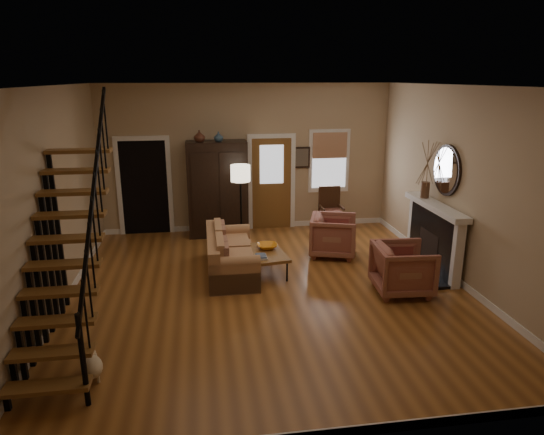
{
  "coord_description": "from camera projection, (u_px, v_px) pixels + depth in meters",
  "views": [
    {
      "loc": [
        -1.06,
        -7.33,
        3.43
      ],
      "look_at": [
        0.1,
        0.4,
        1.15
      ],
      "focal_mm": 32.0,
      "sensor_mm": 36.0,
      "label": 1
    }
  ],
  "objects": [
    {
      "name": "room",
      "position": [
        235.0,
        181.0,
        9.26
      ],
      "size": [
        7.0,
        7.33,
        3.3
      ],
      "color": "#985B26",
      "rests_on": "ground"
    },
    {
      "name": "staircase",
      "position": [
        63.0,
        230.0,
        5.99
      ],
      "size": [
        0.94,
        2.8,
        3.2
      ],
      "primitive_type": null,
      "color": "brown",
      "rests_on": "ground"
    },
    {
      "name": "fireplace",
      "position": [
        436.0,
        231.0,
        8.78
      ],
      "size": [
        0.33,
        1.95,
        2.3
      ],
      "color": "black",
      "rests_on": "ground"
    },
    {
      "name": "armoire",
      "position": [
        218.0,
        189.0,
        10.67
      ],
      "size": [
        1.3,
        0.6,
        2.1
      ],
      "primitive_type": null,
      "color": "black",
      "rests_on": "ground"
    },
    {
      "name": "vase_a",
      "position": [
        199.0,
        136.0,
        10.19
      ],
      "size": [
        0.24,
        0.24,
        0.25
      ],
      "primitive_type": "imported",
      "color": "#4C2619",
      "rests_on": "armoire"
    },
    {
      "name": "vase_b",
      "position": [
        218.0,
        137.0,
        10.26
      ],
      "size": [
        0.2,
        0.2,
        0.21
      ],
      "primitive_type": "imported",
      "color": "#334C60",
      "rests_on": "armoire"
    },
    {
      "name": "sofa",
      "position": [
        231.0,
        254.0,
        8.71
      ],
      "size": [
        0.85,
        1.96,
        0.73
      ],
      "primitive_type": null,
      "rotation": [
        0.0,
        0.0,
        -0.01
      ],
      "color": "#B07C50",
      "rests_on": "ground"
    },
    {
      "name": "coffee_table",
      "position": [
        266.0,
        262.0,
        8.74
      ],
      "size": [
        0.78,
        1.16,
        0.41
      ],
      "primitive_type": null,
      "rotation": [
        0.0,
        0.0,
        0.15
      ],
      "color": "brown",
      "rests_on": "ground"
    },
    {
      "name": "bowl",
      "position": [
        267.0,
        246.0,
        8.82
      ],
      "size": [
        0.37,
        0.37,
        0.09
      ],
      "primitive_type": "imported",
      "color": "orange",
      "rests_on": "coffee_table"
    },
    {
      "name": "books",
      "position": [
        261.0,
        256.0,
        8.37
      ],
      "size": [
        0.2,
        0.27,
        0.05
      ],
      "primitive_type": null,
      "color": "beige",
      "rests_on": "coffee_table"
    },
    {
      "name": "armchair_left",
      "position": [
        403.0,
        269.0,
        7.9
      ],
      "size": [
        0.97,
        0.94,
        0.82
      ],
      "primitive_type": "imported",
      "rotation": [
        0.0,
        0.0,
        1.5
      ],
      "color": "maroon",
      "rests_on": "ground"
    },
    {
      "name": "armchair_right",
      "position": [
        333.0,
        236.0,
        9.57
      ],
      "size": [
        1.11,
        1.09,
        0.81
      ],
      "primitive_type": "imported",
      "rotation": [
        0.0,
        0.0,
        1.27
      ],
      "color": "maroon",
      "rests_on": "ground"
    },
    {
      "name": "floor_lamp",
      "position": [
        241.0,
        207.0,
        9.93
      ],
      "size": [
        0.53,
        0.53,
        1.73
      ],
      "primitive_type": null,
      "rotation": [
        0.0,
        0.0,
        0.44
      ],
      "color": "black",
      "rests_on": "ground"
    },
    {
      "name": "side_chair",
      "position": [
        331.0,
        210.0,
        10.99
      ],
      "size": [
        0.54,
        0.54,
        1.02
      ],
      "primitive_type": null,
      "color": "#3D2413",
      "rests_on": "ground"
    },
    {
      "name": "dog",
      "position": [
        92.0,
        368.0,
        5.67
      ],
      "size": [
        0.35,
        0.46,
        0.3
      ],
      "primitive_type": null,
      "rotation": [
        0.0,
        0.0,
        0.29
      ],
      "color": "beige",
      "rests_on": "ground"
    }
  ]
}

